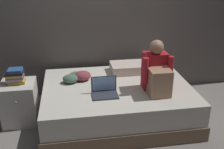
{
  "coord_description": "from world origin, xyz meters",
  "views": [
    {
      "loc": [
        -0.39,
        -2.95,
        2.05
      ],
      "look_at": [
        0.1,
        0.1,
        0.73
      ],
      "focal_mm": 43.55,
      "sensor_mm": 36.0,
      "label": 1
    }
  ],
  "objects_px": {
    "clothes_pile": "(77,77)",
    "bed": "(117,101)",
    "person_sitting": "(156,72)",
    "book_stack": "(15,76)",
    "nightstand": "(20,103)",
    "pillow": "(130,68)",
    "laptop": "(105,90)"
  },
  "relations": [
    {
      "from": "clothes_pile",
      "to": "bed",
      "type": "bearing_deg",
      "value": -25.0
    },
    {
      "from": "bed",
      "to": "person_sitting",
      "type": "xyz_separation_m",
      "value": [
        0.47,
        -0.22,
        0.5
      ]
    },
    {
      "from": "bed",
      "to": "book_stack",
      "type": "relative_size",
      "value": 8.63
    },
    {
      "from": "nightstand",
      "to": "person_sitting",
      "type": "height_order",
      "value": "person_sitting"
    },
    {
      "from": "pillow",
      "to": "book_stack",
      "type": "height_order",
      "value": "book_stack"
    },
    {
      "from": "bed",
      "to": "laptop",
      "type": "xyz_separation_m",
      "value": [
        -0.2,
        -0.24,
        0.3
      ]
    },
    {
      "from": "person_sitting",
      "to": "laptop",
      "type": "xyz_separation_m",
      "value": [
        -0.66,
        -0.01,
        -0.2
      ]
    },
    {
      "from": "person_sitting",
      "to": "book_stack",
      "type": "distance_m",
      "value": 1.8
    },
    {
      "from": "nightstand",
      "to": "pillow",
      "type": "relative_size",
      "value": 1.01
    },
    {
      "from": "pillow",
      "to": "book_stack",
      "type": "relative_size",
      "value": 2.42
    },
    {
      "from": "person_sitting",
      "to": "book_stack",
      "type": "height_order",
      "value": "person_sitting"
    },
    {
      "from": "laptop",
      "to": "bed",
      "type": "bearing_deg",
      "value": 49.93
    },
    {
      "from": "nightstand",
      "to": "clothes_pile",
      "type": "xyz_separation_m",
      "value": [
        0.78,
        0.15,
        0.26
      ]
    },
    {
      "from": "pillow",
      "to": "clothes_pile",
      "type": "distance_m",
      "value": 0.82
    },
    {
      "from": "book_stack",
      "to": "bed",
      "type": "bearing_deg",
      "value": -4.18
    },
    {
      "from": "laptop",
      "to": "pillow",
      "type": "relative_size",
      "value": 0.57
    },
    {
      "from": "person_sitting",
      "to": "pillow",
      "type": "bearing_deg",
      "value": 105.98
    },
    {
      "from": "book_stack",
      "to": "person_sitting",
      "type": "bearing_deg",
      "value": -10.16
    },
    {
      "from": "laptop",
      "to": "pillow",
      "type": "height_order",
      "value": "laptop"
    },
    {
      "from": "person_sitting",
      "to": "clothes_pile",
      "type": "bearing_deg",
      "value": 154.74
    },
    {
      "from": "clothes_pile",
      "to": "nightstand",
      "type": "bearing_deg",
      "value": -169.08
    },
    {
      "from": "pillow",
      "to": "nightstand",
      "type": "bearing_deg",
      "value": -167.16
    },
    {
      "from": "nightstand",
      "to": "book_stack",
      "type": "xyz_separation_m",
      "value": [
        -0.01,
        0.0,
        0.38
      ]
    },
    {
      "from": "nightstand",
      "to": "book_stack",
      "type": "relative_size",
      "value": 2.45
    },
    {
      "from": "person_sitting",
      "to": "nightstand",
      "type": "bearing_deg",
      "value": 169.92
    },
    {
      "from": "laptop",
      "to": "book_stack",
      "type": "relative_size",
      "value": 1.38
    },
    {
      "from": "person_sitting",
      "to": "laptop",
      "type": "bearing_deg",
      "value": -178.76
    },
    {
      "from": "nightstand",
      "to": "pillow",
      "type": "bearing_deg",
      "value": 12.84
    },
    {
      "from": "nightstand",
      "to": "clothes_pile",
      "type": "height_order",
      "value": "clothes_pile"
    },
    {
      "from": "pillow",
      "to": "laptop",
      "type": "bearing_deg",
      "value": -124.5
    },
    {
      "from": "bed",
      "to": "pillow",
      "type": "distance_m",
      "value": 0.61
    },
    {
      "from": "laptop",
      "to": "book_stack",
      "type": "xyz_separation_m",
      "value": [
        -1.11,
        0.33,
        0.13
      ]
    }
  ]
}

